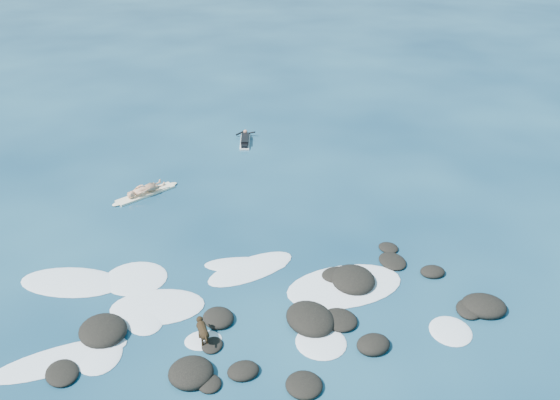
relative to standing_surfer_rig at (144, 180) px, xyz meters
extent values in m
plane|color=#0A2642|center=(3.41, -7.32, -0.71)|extent=(160.00, 160.00, 0.00)
ellipsoid|color=black|center=(1.42, -11.60, -0.65)|extent=(0.70, 0.76, 0.21)
ellipsoid|color=black|center=(-1.40, -8.88, -0.58)|extent=(1.75, 1.85, 0.53)
ellipsoid|color=black|center=(9.36, -7.98, -0.63)|extent=(0.87, 0.73, 0.32)
ellipsoid|color=black|center=(6.57, -7.94, -0.57)|extent=(1.52, 1.71, 0.56)
ellipsoid|color=black|center=(3.84, -12.19, -0.62)|extent=(1.06, 1.12, 0.33)
ellipsoid|color=black|center=(5.54, -9.79, -0.63)|extent=(1.48, 1.52, 0.32)
ellipsoid|color=black|center=(6.21, -7.52, -0.62)|extent=(1.27, 1.08, 0.33)
ellipsoid|color=black|center=(1.98, -8.95, -0.61)|extent=(1.12, 1.21, 0.38)
ellipsoid|color=black|center=(8.29, -7.05, -0.65)|extent=(0.99, 1.23, 0.23)
ellipsoid|color=black|center=(8.47, -6.18, -0.65)|extent=(0.91, 0.96, 0.21)
ellipsoid|color=black|center=(6.15, -11.09, -0.60)|extent=(1.25, 1.16, 0.42)
ellipsoid|color=black|center=(-2.42, -10.39, -0.64)|extent=(1.12, 1.29, 0.26)
ellipsoid|color=black|center=(9.62, -10.11, -0.64)|extent=(1.21, 1.30, 0.29)
ellipsoid|color=black|center=(2.36, -11.34, -0.63)|extent=(1.04, 0.94, 0.32)
ellipsoid|color=black|center=(0.97, -11.16, -0.59)|extent=(1.54, 1.57, 0.49)
ellipsoid|color=black|center=(10.10, -10.12, -0.58)|extent=(1.71, 1.61, 0.50)
ellipsoid|color=black|center=(4.67, -9.63, -0.57)|extent=(1.77, 2.00, 0.57)
ellipsoid|color=black|center=(1.66, -10.09, -0.66)|extent=(0.84, 0.91, 0.18)
ellipsoid|color=white|center=(0.20, -7.90, -0.70)|extent=(3.12, 2.16, 0.12)
ellipsoid|color=white|center=(-2.55, -5.97, -0.70)|extent=(3.81, 2.75, 0.12)
ellipsoid|color=white|center=(6.28, -7.64, -0.70)|extent=(2.60, 1.63, 0.12)
ellipsoid|color=white|center=(3.41, -6.42, -0.70)|extent=(3.57, 2.54, 0.12)
ellipsoid|color=white|center=(-0.23, -8.45, -0.70)|extent=(1.45, 1.79, 0.12)
ellipsoid|color=white|center=(-1.51, -9.71, -0.70)|extent=(1.38, 1.88, 0.12)
ellipsoid|color=white|center=(6.25, -8.04, -0.70)|extent=(4.25, 2.83, 0.12)
ellipsoid|color=white|center=(-2.55, -9.78, -0.70)|extent=(3.95, 2.03, 0.12)
ellipsoid|color=white|center=(-0.46, -6.19, -0.70)|extent=(2.41, 2.32, 0.12)
ellipsoid|color=white|center=(8.63, -10.89, -0.70)|extent=(1.51, 1.64, 0.12)
ellipsoid|color=white|center=(3.26, -6.15, -0.70)|extent=(2.99, 1.56, 0.12)
ellipsoid|color=white|center=(4.75, -10.58, -0.70)|extent=(1.67, 1.75, 0.12)
ellipsoid|color=white|center=(1.44, -9.79, -0.70)|extent=(1.10, 0.90, 0.12)
cube|color=#FFF0CB|center=(0.00, 0.00, -0.66)|extent=(2.52, 1.81, 0.09)
ellipsoid|color=#FFF0CB|center=(1.12, 0.67, -0.66)|extent=(0.60, 0.53, 0.09)
ellipsoid|color=#FFF0CB|center=(-1.12, -0.67, -0.66)|extent=(0.60, 0.53, 0.09)
imported|color=tan|center=(0.00, 0.00, 0.24)|extent=(0.67, 0.74, 1.70)
cube|color=silver|center=(5.02, 4.85, -0.66)|extent=(0.85, 2.11, 0.07)
ellipsoid|color=silver|center=(5.22, 5.86, -0.66)|extent=(0.33, 0.49, 0.08)
cube|color=black|center=(5.02, 4.85, -0.52)|extent=(0.61, 1.31, 0.21)
sphere|color=#B1725D|center=(5.16, 5.57, -0.41)|extent=(0.25, 0.25, 0.22)
cylinder|color=black|center=(4.93, 5.75, -0.53)|extent=(0.52, 0.19, 0.23)
cylinder|color=black|center=(5.44, 5.65, -0.53)|extent=(0.48, 0.36, 0.23)
cube|color=black|center=(4.88, 4.16, -0.56)|extent=(0.41, 0.57, 0.13)
cylinder|color=black|center=(1.44, -9.89, -0.25)|extent=(0.32, 0.57, 0.26)
sphere|color=black|center=(1.41, -9.65, -0.25)|extent=(0.30, 0.30, 0.27)
sphere|color=black|center=(1.47, -10.13, -0.25)|extent=(0.28, 0.28, 0.25)
sphere|color=black|center=(1.39, -9.49, -0.16)|extent=(0.22, 0.22, 0.19)
cone|color=black|center=(1.38, -9.38, -0.17)|extent=(0.12, 0.13, 0.10)
cone|color=black|center=(1.34, -9.51, -0.08)|extent=(0.10, 0.08, 0.09)
cone|color=black|center=(1.44, -9.49, -0.08)|extent=(0.10, 0.08, 0.09)
cylinder|color=black|center=(1.35, -9.71, -0.53)|extent=(0.07, 0.07, 0.35)
cylinder|color=black|center=(1.49, -9.69, -0.53)|extent=(0.07, 0.07, 0.35)
cylinder|color=black|center=(1.39, -10.08, -0.53)|extent=(0.07, 0.07, 0.35)
cylinder|color=black|center=(1.53, -10.06, -0.53)|extent=(0.07, 0.07, 0.35)
cylinder|color=black|center=(1.49, -10.25, -0.20)|extent=(0.08, 0.26, 0.15)
camera|label=1|loc=(0.68, -24.04, 11.26)|focal=40.00mm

